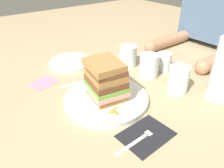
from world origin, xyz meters
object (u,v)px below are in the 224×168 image
main_plate (105,99)px  empty_tumbler_2 (164,62)px  sandwich (105,81)px  side_plate (71,62)px  knife (82,81)px  empty_tumbler_0 (128,56)px  napkin_pink (44,83)px  napkin_dark (146,135)px  fork (140,138)px  juice_glass (178,81)px  empty_tumbler_1 (149,66)px

main_plate → empty_tumbler_2: size_ratio=3.72×
sandwich → side_plate: size_ratio=0.76×
knife → empty_tumbler_0: (-0.00, 0.24, 0.04)m
knife → empty_tumbler_0: bearing=90.4°
knife → napkin_pink: size_ratio=2.11×
side_plate → napkin_dark: bearing=-6.1°
empty_tumbler_0 → napkin_pink: (-0.08, -0.36, -0.04)m
main_plate → knife: main_plate is taller
fork → side_plate: bearing=171.5°
napkin_dark → fork: size_ratio=0.86×
main_plate → empty_tumbler_2: empty_tumbler_2 is taller
napkin_dark → side_plate: 0.54m
sandwich → juice_glass: bearing=65.8°
napkin_dark → empty_tumbler_1: empty_tumbler_1 is taller
empty_tumbler_0 → napkin_pink: empty_tumbler_0 is taller
sandwich → empty_tumbler_2: 0.34m
fork → juice_glass: juice_glass is taller
sandwich → empty_tumbler_0: (-0.16, 0.25, -0.04)m
juice_glass → empty_tumbler_0: juice_glass is taller
fork → empty_tumbler_0: bearing=142.8°
sandwich → empty_tumbler_1: sandwich is taller
napkin_dark → juice_glass: juice_glass is taller
main_plate → empty_tumbler_0: bearing=123.6°
main_plate → side_plate: size_ratio=1.46×
napkin_dark → side_plate: side_plate is taller
fork → sandwich: bearing=172.2°
napkin_dark → knife: bearing=177.7°
side_plate → empty_tumbler_1: bearing=33.3°
empty_tumbler_2 → side_plate: bearing=-136.0°
juice_glass → empty_tumbler_1: juice_glass is taller
main_plate → empty_tumbler_1: 0.25m
juice_glass → empty_tumbler_0: bearing=178.7°
knife → empty_tumbler_2: empty_tumbler_2 is taller
napkin_dark → empty_tumbler_1: bearing=133.0°
napkin_dark → juice_glass: 0.27m
main_plate → empty_tumbler_0: (-0.16, 0.25, 0.04)m
knife → side_plate: 0.18m
empty_tumbler_0 → empty_tumbler_1: bearing=-0.2°
fork → empty_tumbler_2: bearing=122.8°
sandwich → empty_tumbler_1: size_ratio=1.58×
main_plate → knife: bearing=176.6°
napkin_dark → empty_tumbler_2: 0.42m
napkin_dark → empty_tumbler_1: size_ratio=1.53×
napkin_dark → knife: size_ratio=0.71×
napkin_dark → side_plate: size_ratio=0.74×
napkin_pink → juice_glass: bearing=45.2°
empty_tumbler_0 → empty_tumbler_1: size_ratio=0.98×
side_plate → sandwich: bearing=-8.9°
napkin_pink → side_plate: bearing=118.4°
side_plate → knife: bearing=-13.9°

